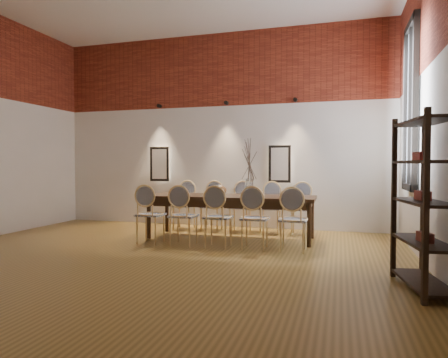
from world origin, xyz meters
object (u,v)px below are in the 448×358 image
(chair_near_b, at_px, (184,216))
(book, at_px, (216,194))
(chair_far_b, at_px, (212,206))
(bowl, at_px, (220,190))
(chair_near_e, at_px, (293,220))
(chair_far_d, at_px, (270,208))
(chair_far_a, at_px, (184,206))
(chair_near_d, at_px, (255,218))
(chair_far_c, at_px, (240,207))
(chair_far_e, at_px, (302,209))
(chair_near_a, at_px, (151,214))
(dining_table, at_px, (230,217))
(vase, at_px, (249,187))
(shelving_rack, at_px, (424,202))
(chair_near_c, at_px, (218,217))

(chair_near_b, relative_size, book, 3.62)
(chair_far_b, relative_size, bowl, 3.92)
(chair_near_e, height_order, chair_far_d, same)
(chair_far_a, xyz_separation_m, chair_far_d, (1.74, 0.02, 0.00))
(chair_far_b, distance_m, bowl, 0.96)
(chair_near_d, height_order, chair_far_d, same)
(chair_near_e, xyz_separation_m, bowl, (-1.35, 0.68, 0.37))
(chair_far_c, relative_size, chair_far_e, 1.00)
(chair_far_c, distance_m, chair_far_e, 1.16)
(chair_far_b, bearing_deg, chair_near_a, 68.77)
(dining_table, xyz_separation_m, vase, (0.33, 0.00, 0.53))
(chair_near_a, distance_m, vase, 1.72)
(bowl, relative_size, shelving_rack, 0.13)
(chair_near_c, height_order, chair_near_d, same)
(dining_table, xyz_separation_m, bowl, (-0.18, -0.05, 0.46))
(chair_far_a, bearing_deg, vase, 153.45)
(chair_near_c, distance_m, chair_far_c, 1.49)
(dining_table, height_order, chair_far_b, chair_far_b)
(chair_near_c, relative_size, chair_near_e, 1.00)
(book, bearing_deg, chair_near_d, -44.02)
(chair_near_d, bearing_deg, shelving_rack, -36.00)
(chair_far_a, bearing_deg, dining_table, 147.24)
(dining_table, relative_size, chair_near_c, 3.08)
(bowl, bearing_deg, chair_near_e, -26.82)
(chair_near_d, xyz_separation_m, chair_far_e, (0.56, 1.50, 0.00))
(book, bearing_deg, chair_near_b, -107.12)
(chair_near_a, height_order, chair_far_a, same)
(chair_far_e, xyz_separation_m, book, (-1.45, -0.64, 0.30))
(bowl, bearing_deg, chair_far_a, 141.37)
(chair_near_c, distance_m, book, 0.97)
(dining_table, relative_size, book, 11.14)
(chair_far_d, distance_m, chair_far_e, 0.58)
(chair_near_d, bearing_deg, chair_near_b, 180.00)
(chair_near_a, relative_size, book, 3.62)
(chair_near_c, bearing_deg, vase, 65.92)
(chair_near_d, xyz_separation_m, book, (-0.89, 0.86, 0.30))
(chair_near_b, bearing_deg, chair_near_e, -0.00)
(chair_near_e, relative_size, vase, 3.13)
(chair_far_a, bearing_deg, chair_far_c, -180.00)
(chair_far_b, height_order, vase, vase)
(dining_table, relative_size, chair_near_e, 3.08)
(dining_table, distance_m, shelving_rack, 3.49)
(chair_near_a, distance_m, chair_far_b, 1.60)
(book, distance_m, shelving_rack, 3.77)
(chair_near_a, xyz_separation_m, book, (0.85, 0.88, 0.30))
(chair_near_c, distance_m, chair_far_d, 1.60)
(chair_near_d, xyz_separation_m, chair_far_b, (-1.17, 1.48, 0.00))
(chair_near_d, bearing_deg, chair_near_e, 0.00)
(chair_near_d, xyz_separation_m, chair_far_d, (-0.02, 1.49, 0.00))
(chair_far_c, height_order, bowl, chair_far_c)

